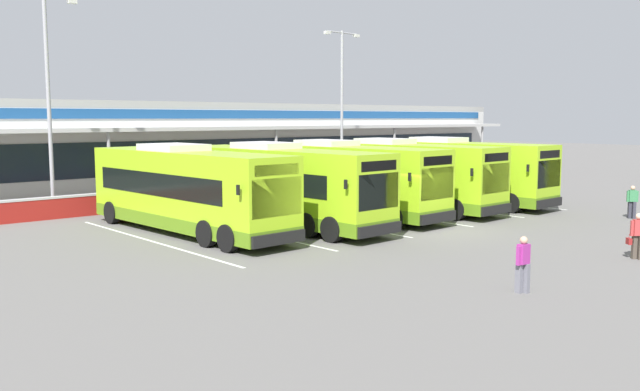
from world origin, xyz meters
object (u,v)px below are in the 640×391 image
at_px(lamp_post_centre, 342,98).
at_px(pedestrian_in_dark_coat, 523,263).
at_px(pedestrian_with_handbag, 637,235).
at_px(coach_bus_rightmost, 451,172).
at_px(lamp_post_west, 48,90).
at_px(coach_bus_centre, 340,180).
at_px(coach_bus_right_centre, 398,176).
at_px(coach_bus_left_centre, 279,187).
at_px(coach_bus_leftmost, 187,191).
at_px(pedestrian_approaching_bus, 632,201).

bearing_deg(lamp_post_centre, pedestrian_in_dark_coat, -123.56).
bearing_deg(pedestrian_with_handbag, coach_bus_rightmost, 60.93).
relative_size(pedestrian_with_handbag, lamp_post_centre, 0.15).
bearing_deg(pedestrian_with_handbag, lamp_post_west, 114.70).
distance_m(pedestrian_in_dark_coat, lamp_post_west, 25.28).
height_order(coach_bus_centre, coach_bus_right_centre, same).
bearing_deg(coach_bus_centre, coach_bus_left_centre, -173.18).
bearing_deg(pedestrian_with_handbag, pedestrian_in_dark_coat, 178.74).
bearing_deg(coach_bus_left_centre, lamp_post_centre, 37.59).
height_order(coach_bus_leftmost, coach_bus_right_centre, same).
distance_m(coach_bus_left_centre, coach_bus_centre, 4.29).
bearing_deg(coach_bus_right_centre, pedestrian_with_handbag, -103.98).
distance_m(coach_bus_right_centre, lamp_post_centre, 13.08).
bearing_deg(pedestrian_in_dark_coat, coach_bus_left_centre, 80.90).
relative_size(coach_bus_left_centre, pedestrian_approaching_bus, 7.55).
xyz_separation_m(pedestrian_with_handbag, lamp_post_west, (-11.26, 24.48, 5.43)).
bearing_deg(pedestrian_in_dark_coat, pedestrian_approaching_bus, 14.11).
relative_size(coach_bus_rightmost, pedestrian_approaching_bus, 7.55).
height_order(coach_bus_centre, coach_bus_rightmost, same).
bearing_deg(pedestrian_approaching_bus, coach_bus_leftmost, 149.47).
height_order(pedestrian_with_handbag, lamp_post_west, lamp_post_west).
relative_size(pedestrian_approaching_bus, lamp_post_centre, 0.15).
height_order(pedestrian_approaching_bus, lamp_post_centre, lamp_post_centre).
relative_size(coach_bus_left_centre, pedestrian_in_dark_coat, 7.55).
height_order(coach_bus_centre, pedestrian_with_handbag, coach_bus_centre).
bearing_deg(coach_bus_right_centre, lamp_post_centre, 61.02).
distance_m(coach_bus_left_centre, coach_bus_rightmost, 12.54).
relative_size(coach_bus_left_centre, coach_bus_centre, 1.00).
relative_size(coach_bus_rightmost, pedestrian_in_dark_coat, 7.55).
bearing_deg(coach_bus_rightmost, pedestrian_approaching_bus, -80.26).
bearing_deg(coach_bus_centre, lamp_post_west, 137.26).
bearing_deg(lamp_post_centre, pedestrian_with_handbag, -110.79).
relative_size(pedestrian_in_dark_coat, lamp_post_centre, 0.15).
xyz_separation_m(coach_bus_left_centre, coach_bus_rightmost, (12.54, -0.10, 0.00)).
bearing_deg(lamp_post_west, pedestrian_approaching_bus, -44.33).
relative_size(coach_bus_centre, lamp_post_west, 1.11).
xyz_separation_m(coach_bus_left_centre, pedestrian_approaching_bus, (14.20, -9.77, -0.91)).
bearing_deg(coach_bus_leftmost, coach_bus_left_centre, -14.40).
height_order(coach_bus_leftmost, coach_bus_left_centre, same).
relative_size(coach_bus_centre, lamp_post_centre, 1.11).
bearing_deg(coach_bus_left_centre, coach_bus_centre, 6.82).
distance_m(pedestrian_approaching_bus, lamp_post_centre, 21.47).
bearing_deg(pedestrian_with_handbag, pedestrian_approaching_bus, 24.47).
bearing_deg(coach_bus_leftmost, pedestrian_approaching_bus, -30.53).
height_order(lamp_post_west, lamp_post_centre, same).
relative_size(pedestrian_with_handbag, lamp_post_west, 0.15).
height_order(coach_bus_right_centre, pedestrian_with_handbag, coach_bus_right_centre).
xyz_separation_m(coach_bus_centre, lamp_post_centre, (10.04, 10.50, 4.50)).
xyz_separation_m(coach_bus_leftmost, pedestrian_with_handbag, (8.96, -15.13, -0.93)).
bearing_deg(pedestrian_in_dark_coat, pedestrian_with_handbag, -1.26).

